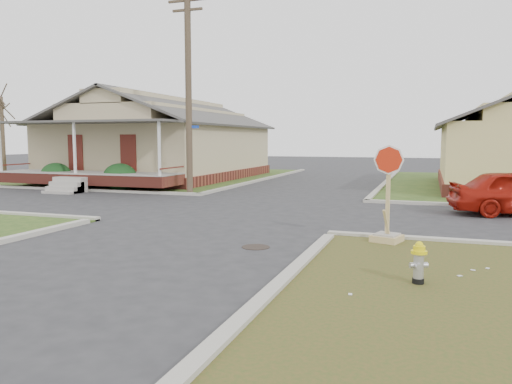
% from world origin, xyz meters
% --- Properties ---
extents(ground, '(120.00, 120.00, 0.00)m').
position_xyz_m(ground, '(0.00, 0.00, 0.00)').
color(ground, '#2B2B2E').
rests_on(ground, ground).
extents(verge_far_left, '(19.00, 19.00, 0.05)m').
position_xyz_m(verge_far_left, '(-13.00, 18.00, 0.03)').
color(verge_far_left, '#274217').
rests_on(verge_far_left, ground).
extents(curbs, '(80.00, 40.00, 0.12)m').
position_xyz_m(curbs, '(0.00, 5.00, 0.00)').
color(curbs, '#ACA89B').
rests_on(curbs, ground).
extents(manhole, '(0.64, 0.64, 0.01)m').
position_xyz_m(manhole, '(2.20, -0.50, 0.01)').
color(manhole, black).
rests_on(manhole, ground).
extents(corner_house, '(10.10, 15.50, 5.30)m').
position_xyz_m(corner_house, '(-10.00, 16.68, 2.28)').
color(corner_house, brown).
rests_on(corner_house, ground).
extents(utility_pole, '(1.80, 0.28, 9.00)m').
position_xyz_m(utility_pole, '(-4.20, 8.90, 4.66)').
color(utility_pole, '#493B2A').
rests_on(utility_pole, ground).
extents(tree_far_left, '(0.22, 0.22, 4.90)m').
position_xyz_m(tree_far_left, '(-18.00, 12.00, 2.50)').
color(tree_far_left, '#493B2A').
rests_on(tree_far_left, verge_far_left).
extents(fire_hydrant, '(0.27, 0.27, 0.71)m').
position_xyz_m(fire_hydrant, '(5.77, -2.48, 0.44)').
color(fire_hydrant, black).
rests_on(fire_hydrant, ground).
extents(stop_sign, '(0.64, 0.63, 2.27)m').
position_xyz_m(stop_sign, '(4.99, 0.89, 0.54)').
color(stop_sign, tan).
rests_on(stop_sign, ground).
extents(hedge_left, '(1.54, 1.26, 1.18)m').
position_xyz_m(hedge_left, '(-12.10, 9.54, 0.64)').
color(hedge_left, '#153A17').
rests_on(hedge_left, verge_far_left).
extents(hedge_right, '(1.57, 1.29, 1.20)m').
position_xyz_m(hedge_right, '(-8.25, 9.49, 0.65)').
color(hedge_right, '#153A17').
rests_on(hedge_right, verge_far_left).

